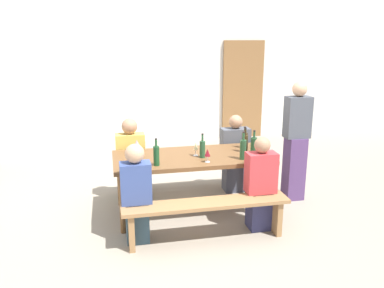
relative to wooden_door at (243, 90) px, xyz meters
name	(u,v)px	position (x,y,z in m)	size (l,w,h in m)	color
ground_plane	(192,211)	(-1.91, -3.63, -1.05)	(24.00, 24.00, 0.00)	gray
back_wall	(154,65)	(-1.91, 0.14, 0.55)	(14.00, 0.20, 3.20)	silver
wooden_door	(243,90)	(0.00, 0.00, 0.00)	(0.90, 0.06, 2.10)	olive
tasting_table	(192,162)	(-1.91, -3.63, -0.38)	(1.93, 0.89, 0.75)	brown
bench_near	(206,210)	(-1.91, -4.38, -0.70)	(1.83, 0.30, 0.45)	#9E7247
bench_far	(181,167)	(-1.91, -2.88, -0.70)	(1.83, 0.30, 0.45)	#9E7247
wine_bottle_0	(156,155)	(-2.39, -3.92, -0.18)	(0.07, 0.07, 0.32)	#194723
wine_bottle_1	(245,143)	(-1.22, -3.61, -0.18)	(0.07, 0.07, 0.31)	#332814
wine_bottle_2	(202,149)	(-1.81, -3.73, -0.19)	(0.07, 0.07, 0.30)	#234C2D
wine_bottle_3	(243,149)	(-1.35, -3.90, -0.17)	(0.08, 0.08, 0.34)	#234C2D
wine_bottle_4	(245,140)	(-1.16, -3.43, -0.19)	(0.08, 0.08, 0.29)	#332814
wine_bottle_5	(254,145)	(-1.13, -3.69, -0.19)	(0.08, 0.08, 0.30)	#234C2D
wine_glass_0	(137,143)	(-2.56, -3.32, -0.19)	(0.07, 0.07, 0.16)	silver
wine_glass_1	(207,153)	(-1.79, -3.92, -0.19)	(0.07, 0.07, 0.16)	silver
wine_glass_2	(196,147)	(-1.87, -3.64, -0.18)	(0.06, 0.06, 0.17)	silver
seated_guest_near_0	(136,195)	(-2.65, -4.23, -0.52)	(0.32, 0.24, 1.10)	#324D5F
seated_guest_near_1	(260,186)	(-1.24, -4.23, -0.53)	(0.34, 0.24, 1.10)	navy
seated_guest_far_0	(131,161)	(-2.63, -3.03, -0.51)	(0.39, 0.24, 1.13)	#44553C
seated_guest_far_1	(235,156)	(-1.16, -3.03, -0.53)	(0.41, 0.24, 1.12)	#424454
standing_host	(296,143)	(-0.45, -3.49, -0.26)	(0.33, 0.24, 1.62)	#54396C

